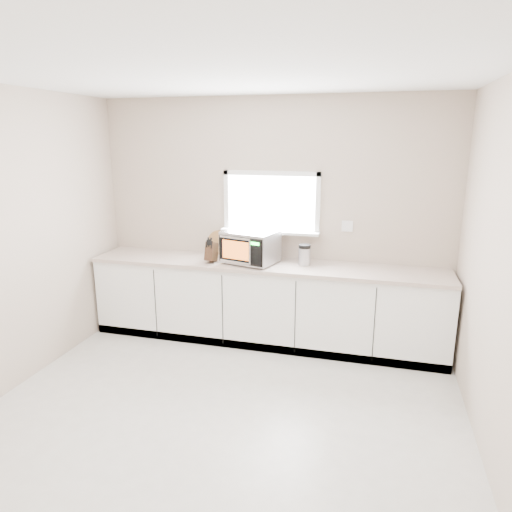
% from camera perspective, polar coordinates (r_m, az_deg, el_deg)
% --- Properties ---
extents(ground, '(4.00, 4.00, 0.00)m').
position_cam_1_polar(ground, '(3.92, -5.31, -20.64)').
color(ground, beige).
rests_on(ground, ground).
extents(back_wall, '(4.00, 0.17, 2.70)m').
position_cam_1_polar(back_wall, '(5.19, 1.95, 4.68)').
color(back_wall, '#C0AD98').
rests_on(back_wall, ground).
extents(cabinets, '(3.92, 0.60, 0.88)m').
position_cam_1_polar(cabinets, '(5.16, 1.11, -6.03)').
color(cabinets, white).
rests_on(cabinets, ground).
extents(countertop, '(3.92, 0.64, 0.04)m').
position_cam_1_polar(countertop, '(5.01, 1.11, -1.13)').
color(countertop, beige).
rests_on(countertop, cabinets).
extents(microwave, '(0.64, 0.55, 0.36)m').
position_cam_1_polar(microwave, '(4.97, -0.72, 1.21)').
color(microwave, black).
rests_on(microwave, countertop).
extents(knife_block, '(0.11, 0.21, 0.29)m').
position_cam_1_polar(knife_block, '(5.04, -5.59, 0.60)').
color(knife_block, '#412A17').
rests_on(knife_block, countertop).
extents(cutting_board, '(0.29, 0.07, 0.29)m').
position_cam_1_polar(cutting_board, '(5.37, -4.64, 1.70)').
color(cutting_board, '#A67940').
rests_on(cutting_board, countertop).
extents(coffee_grinder, '(0.13, 0.13, 0.23)m').
position_cam_1_polar(coffee_grinder, '(4.94, 6.07, 0.18)').
color(coffee_grinder, '#B9BBC1').
rests_on(coffee_grinder, countertop).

